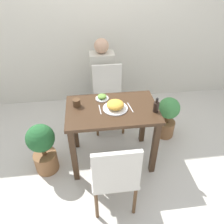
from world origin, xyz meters
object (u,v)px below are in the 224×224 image
Objects in this scene: chair_near at (115,174)px; person_figure at (102,79)px; food_plate at (115,106)px; sauce_bottle at (156,106)px; side_plate at (102,97)px; chair_far at (108,94)px; drink_cup at (77,103)px; potted_plant_left at (43,147)px; potted_plant_right at (168,116)px.

person_figure reaches higher than chair_near.
food_plate is 1.57× the size of sauce_bottle.
person_figure reaches higher than side_plate.
chair_far is 6.13× the size of side_plate.
side_plate is at bearing 19.62° from drink_cup.
chair_far reaches higher than potted_plant_left.
potted_plant_right is (0.75, 0.34, -0.47)m from food_plate.
drink_cup is at bearing -66.95° from chair_near.
sauce_bottle is at bearing -63.20° from chair_far.
side_plate is at bearing -87.88° from chair_near.
chair_far is at bearing 56.28° from drink_cup.
food_plate reaches higher than potted_plant_left.
chair_far is at bearing 116.80° from sauce_bottle.
chair_near reaches higher than side_plate.
food_plate is 1.80× the size of side_plate.
potted_plant_right is at bearing 14.43° from potted_plant_left.
side_plate is (-0.03, 0.83, 0.28)m from chair_near.
potted_plant_left is at bearing -158.37° from drink_cup.
person_figure reaches higher than sauce_bottle.
sauce_bottle is at bearing -128.26° from potted_plant_right.
chair_far is at bearing 154.44° from potted_plant_right.
potted_plant_right is (1.15, 0.24, -0.47)m from drink_cup.
chair_near is 5.35× the size of sauce_bottle.
chair_far reaches higher than drink_cup.
chair_near is 1.38× the size of potted_plant_left.
chair_near is 1.33m from chair_far.
person_figure is (0.77, 1.08, 0.23)m from potted_plant_left.
chair_near is 1.65m from person_figure.
side_plate is 0.61m from sauce_bottle.
side_plate is at bearing -170.90° from potted_plant_right.
sauce_bottle is at bearing -29.81° from side_plate.
side_plate is at bearing -95.14° from person_figure.
sauce_bottle is (0.50, 0.53, 0.32)m from chair_near.
person_figure is at bearing 112.03° from sauce_bottle.
potted_plant_right is (0.75, -0.36, -0.17)m from chair_far.
chair_near is at bearing -38.03° from potted_plant_left.
food_plate is 1.05m from person_figure.
sauce_bottle reaches higher than side_plate.
sauce_bottle is at bearing -1.81° from potted_plant_left.
drink_cup is at bearing 165.46° from food_plate.
chair_far is 1.38× the size of potted_plant_left.
chair_near reaches higher than drink_cup.
chair_near is at bearing -91.49° from person_figure.
chair_far reaches higher than food_plate.
sauce_bottle reaches higher than potted_plant_left.
food_plate is at bearing -14.54° from drink_cup.
sauce_bottle is (0.41, -0.10, 0.02)m from food_plate.
sauce_bottle reaches higher than chair_near.
sauce_bottle is 0.26× the size of potted_plant_left.
drink_cup is at bearing 21.63° from potted_plant_left.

